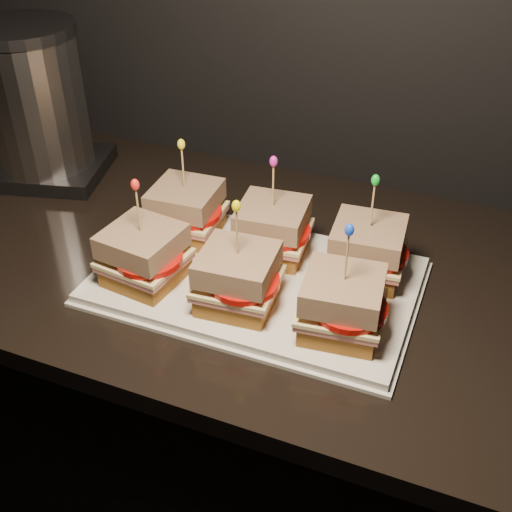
% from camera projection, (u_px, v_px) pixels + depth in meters
% --- Properties ---
extents(cabinet, '(2.64, 0.60, 0.83)m').
position_uv_depth(cabinet, '(428.00, 497.00, 1.18)').
color(cabinet, black).
rests_on(cabinet, ground).
extents(granite_slab, '(2.68, 0.64, 0.03)m').
position_uv_depth(granite_slab, '(474.00, 320.00, 0.93)').
color(granite_slab, black).
rests_on(granite_slab, cabinet).
extents(platter, '(0.47, 0.29, 0.02)m').
position_uv_depth(platter, '(256.00, 281.00, 0.97)').
color(platter, silver).
rests_on(platter, granite_slab).
extents(platter_rim, '(0.48, 0.30, 0.01)m').
position_uv_depth(platter_rim, '(256.00, 284.00, 0.97)').
color(platter_rim, silver).
rests_on(platter_rim, granite_slab).
extents(sandwich_0_bread_bot, '(0.10, 0.10, 0.03)m').
position_uv_depth(sandwich_0_bread_bot, '(187.00, 226.00, 1.05)').
color(sandwich_0_bread_bot, '#59360E').
rests_on(sandwich_0_bread_bot, platter).
extents(sandwich_0_ham, '(0.11, 0.11, 0.01)m').
position_uv_depth(sandwich_0_ham, '(187.00, 216.00, 1.04)').
color(sandwich_0_ham, '#C06666').
rests_on(sandwich_0_ham, sandwich_0_bread_bot).
extents(sandwich_0_cheese, '(0.12, 0.11, 0.01)m').
position_uv_depth(sandwich_0_cheese, '(186.00, 213.00, 1.04)').
color(sandwich_0_cheese, '#F6E096').
rests_on(sandwich_0_cheese, sandwich_0_ham).
extents(sandwich_0_tomato, '(0.10, 0.10, 0.01)m').
position_uv_depth(sandwich_0_tomato, '(191.00, 212.00, 1.03)').
color(sandwich_0_tomato, '#B90E08').
rests_on(sandwich_0_tomato, sandwich_0_cheese).
extents(sandwich_0_bread_top, '(0.11, 0.11, 0.03)m').
position_uv_depth(sandwich_0_bread_top, '(185.00, 197.00, 1.02)').
color(sandwich_0_bread_top, '#4D220C').
rests_on(sandwich_0_bread_top, sandwich_0_tomato).
extents(sandwich_0_pick, '(0.00, 0.00, 0.09)m').
position_uv_depth(sandwich_0_pick, '(183.00, 171.00, 0.99)').
color(sandwich_0_pick, tan).
rests_on(sandwich_0_pick, sandwich_0_bread_top).
extents(sandwich_0_frill, '(0.01, 0.01, 0.02)m').
position_uv_depth(sandwich_0_frill, '(181.00, 144.00, 0.97)').
color(sandwich_0_frill, yellow).
rests_on(sandwich_0_frill, sandwich_0_pick).
extents(sandwich_1_bread_bot, '(0.11, 0.11, 0.03)m').
position_uv_depth(sandwich_1_bread_bot, '(272.00, 245.00, 1.01)').
color(sandwich_1_bread_bot, '#59360E').
rests_on(sandwich_1_bread_bot, platter).
extents(sandwich_1_ham, '(0.12, 0.12, 0.01)m').
position_uv_depth(sandwich_1_ham, '(272.00, 236.00, 1.00)').
color(sandwich_1_ham, '#C06666').
rests_on(sandwich_1_ham, sandwich_1_bread_bot).
extents(sandwich_1_cheese, '(0.12, 0.12, 0.01)m').
position_uv_depth(sandwich_1_cheese, '(272.00, 232.00, 0.99)').
color(sandwich_1_cheese, '#F6E096').
rests_on(sandwich_1_cheese, sandwich_1_ham).
extents(sandwich_1_tomato, '(0.10, 0.10, 0.01)m').
position_uv_depth(sandwich_1_tomato, '(278.00, 231.00, 0.98)').
color(sandwich_1_tomato, '#B90E08').
rests_on(sandwich_1_tomato, sandwich_1_cheese).
extents(sandwich_1_bread_top, '(0.11, 0.11, 0.03)m').
position_uv_depth(sandwich_1_bread_top, '(273.00, 216.00, 0.98)').
color(sandwich_1_bread_top, '#4D220C').
rests_on(sandwich_1_bread_top, sandwich_1_tomato).
extents(sandwich_1_pick, '(0.00, 0.00, 0.09)m').
position_uv_depth(sandwich_1_pick, '(273.00, 189.00, 0.95)').
color(sandwich_1_pick, tan).
rests_on(sandwich_1_pick, sandwich_1_bread_top).
extents(sandwich_1_frill, '(0.01, 0.01, 0.02)m').
position_uv_depth(sandwich_1_frill, '(274.00, 161.00, 0.92)').
color(sandwich_1_frill, '#CE1D9F').
rests_on(sandwich_1_frill, sandwich_1_pick).
extents(sandwich_2_bread_bot, '(0.11, 0.11, 0.03)m').
position_uv_depth(sandwich_2_bread_bot, '(365.00, 266.00, 0.96)').
color(sandwich_2_bread_bot, '#59360E').
rests_on(sandwich_2_bread_bot, platter).
extents(sandwich_2_ham, '(0.12, 0.11, 0.01)m').
position_uv_depth(sandwich_2_ham, '(366.00, 256.00, 0.95)').
color(sandwich_2_ham, '#C06666').
rests_on(sandwich_2_ham, sandwich_2_bread_bot).
extents(sandwich_2_cheese, '(0.12, 0.12, 0.01)m').
position_uv_depth(sandwich_2_cheese, '(367.00, 253.00, 0.95)').
color(sandwich_2_cheese, '#F6E096').
rests_on(sandwich_2_cheese, sandwich_2_ham).
extents(sandwich_2_tomato, '(0.10, 0.10, 0.01)m').
position_uv_depth(sandwich_2_tomato, '(374.00, 252.00, 0.93)').
color(sandwich_2_tomato, '#B90E08').
rests_on(sandwich_2_tomato, sandwich_2_cheese).
extents(sandwich_2_bread_top, '(0.11, 0.11, 0.03)m').
position_uv_depth(sandwich_2_bread_top, '(369.00, 236.00, 0.93)').
color(sandwich_2_bread_top, '#4D220C').
rests_on(sandwich_2_bread_top, sandwich_2_tomato).
extents(sandwich_2_pick, '(0.00, 0.00, 0.09)m').
position_uv_depth(sandwich_2_pick, '(372.00, 208.00, 0.90)').
color(sandwich_2_pick, tan).
rests_on(sandwich_2_pick, sandwich_2_bread_top).
extents(sandwich_2_frill, '(0.01, 0.01, 0.02)m').
position_uv_depth(sandwich_2_frill, '(376.00, 180.00, 0.88)').
color(sandwich_2_frill, green).
rests_on(sandwich_2_frill, sandwich_2_pick).
extents(sandwich_3_bread_bot, '(0.11, 0.11, 0.03)m').
position_uv_depth(sandwich_3_bread_bot, '(146.00, 271.00, 0.95)').
color(sandwich_3_bread_bot, '#59360E').
rests_on(sandwich_3_bread_bot, platter).
extents(sandwich_3_ham, '(0.12, 0.12, 0.01)m').
position_uv_depth(sandwich_3_ham, '(145.00, 262.00, 0.94)').
color(sandwich_3_ham, '#C06666').
rests_on(sandwich_3_ham, sandwich_3_bread_bot).
extents(sandwich_3_cheese, '(0.12, 0.12, 0.01)m').
position_uv_depth(sandwich_3_cheese, '(144.00, 258.00, 0.94)').
color(sandwich_3_cheese, '#F6E096').
rests_on(sandwich_3_cheese, sandwich_3_ham).
extents(sandwich_3_tomato, '(0.10, 0.10, 0.01)m').
position_uv_depth(sandwich_3_tomato, '(149.00, 258.00, 0.92)').
color(sandwich_3_tomato, '#B90E08').
rests_on(sandwich_3_tomato, sandwich_3_cheese).
extents(sandwich_3_bread_top, '(0.11, 0.11, 0.03)m').
position_uv_depth(sandwich_3_bread_top, '(142.00, 241.00, 0.92)').
color(sandwich_3_bread_top, '#4D220C').
rests_on(sandwich_3_bread_top, sandwich_3_tomato).
extents(sandwich_3_pick, '(0.00, 0.00, 0.09)m').
position_uv_depth(sandwich_3_pick, '(139.00, 213.00, 0.89)').
color(sandwich_3_pick, tan).
rests_on(sandwich_3_pick, sandwich_3_bread_top).
extents(sandwich_3_frill, '(0.01, 0.01, 0.02)m').
position_uv_depth(sandwich_3_frill, '(135.00, 185.00, 0.87)').
color(sandwich_3_frill, red).
rests_on(sandwich_3_frill, sandwich_3_pick).
extents(sandwich_4_bread_bot, '(0.11, 0.11, 0.03)m').
position_uv_depth(sandwich_4_bread_bot, '(238.00, 295.00, 0.90)').
color(sandwich_4_bread_bot, '#59360E').
rests_on(sandwich_4_bread_bot, platter).
extents(sandwich_4_ham, '(0.12, 0.11, 0.01)m').
position_uv_depth(sandwich_4_ham, '(238.00, 285.00, 0.89)').
color(sandwich_4_ham, '#C06666').
rests_on(sandwich_4_ham, sandwich_4_bread_bot).
extents(sandwich_4_cheese, '(0.12, 0.12, 0.01)m').
position_uv_depth(sandwich_4_cheese, '(238.00, 281.00, 0.89)').
color(sandwich_4_cheese, '#F6E096').
rests_on(sandwich_4_cheese, sandwich_4_ham).
extents(sandwich_4_tomato, '(0.10, 0.10, 0.01)m').
position_uv_depth(sandwich_4_tomato, '(244.00, 281.00, 0.88)').
color(sandwich_4_tomato, '#B90E08').
rests_on(sandwich_4_tomato, sandwich_4_cheese).
extents(sandwich_4_bread_top, '(0.11, 0.11, 0.03)m').
position_uv_depth(sandwich_4_bread_top, '(237.00, 264.00, 0.87)').
color(sandwich_4_bread_top, '#4D220C').
rests_on(sandwich_4_bread_top, sandwich_4_tomato).
extents(sandwich_4_pick, '(0.00, 0.00, 0.09)m').
position_uv_depth(sandwich_4_pick, '(237.00, 235.00, 0.85)').
color(sandwich_4_pick, tan).
rests_on(sandwich_4_pick, sandwich_4_bread_top).
extents(sandwich_4_frill, '(0.01, 0.01, 0.02)m').
position_uv_depth(sandwich_4_frill, '(236.00, 206.00, 0.82)').
color(sandwich_4_frill, '#E9DB02').
rests_on(sandwich_4_frill, sandwich_4_pick).
extents(sandwich_5_bread_bot, '(0.11, 0.11, 0.03)m').
position_uv_depth(sandwich_5_bread_bot, '(340.00, 321.00, 0.86)').
color(sandwich_5_bread_bot, '#59360E').
rests_on(sandwich_5_bread_bot, platter).
extents(sandwich_5_ham, '(0.12, 0.12, 0.01)m').
position_uv_depth(sandwich_5_ham, '(341.00, 311.00, 0.85)').
color(sandwich_5_ham, '#C06666').
rests_on(sandwich_5_ham, sandwich_5_bread_bot).
extents(sandwich_5_cheese, '(0.12, 0.12, 0.01)m').
position_uv_depth(sandwich_5_cheese, '(342.00, 307.00, 0.84)').
color(sandwich_5_cheese, '#F6E096').
rests_on(sandwich_5_cheese, sandwich_5_ham).
extents(sandwich_5_tomato, '(0.10, 0.10, 0.01)m').
position_uv_depth(sandwich_5_tomato, '(350.00, 308.00, 0.83)').
color(sandwich_5_tomato, '#B90E08').
rests_on(sandwich_5_tomato, sandwich_5_cheese).
extents(sandwich_5_bread_top, '(0.11, 0.11, 0.03)m').
position_uv_depth(sandwich_5_bread_top, '(343.00, 290.00, 0.83)').
color(sandwich_5_bread_top, '#4D220C').
rests_on(sandwich_5_bread_top, sandwich_5_tomato).
extents(sandwich_5_pick, '(0.00, 0.00, 0.09)m').
position_uv_depth(sandwich_5_pick, '(346.00, 260.00, 0.80)').
color(sandwich_5_pick, tan).
rests_on(sandwich_5_pick, sandwich_5_bread_top).
extents(sandwich_5_frill, '(0.01, 0.01, 0.02)m').
position_uv_depth(sandwich_5_frill, '(349.00, 230.00, 0.77)').
color(sandwich_5_frill, blue).
rests_on(sandwich_5_frill, sandwich_5_pick).
extents(appliance_base, '(0.26, 0.24, 0.03)m').
position_uv_depth(appliance_base, '(48.00, 167.00, 1.26)').
color(appliance_base, '#262628').
rests_on(appliance_base, granite_slab).
extents(appliance_body, '(0.19, 0.19, 0.24)m').
position_uv_depth(appliance_body, '(34.00, 101.00, 1.18)').
color(appliance_body, silver).
rests_on(appliance_body, appliance_base).
extents(appliance_lid, '(0.20, 0.20, 0.02)m').
position_uv_depth(appliance_lid, '(19.00, 29.00, 1.10)').
color(appliance_lid, '#262628').
rests_on(appliance_lid, appliance_body).
extents(appliance, '(0.22, 0.19, 0.29)m').
position_uv_depth(appliance, '(34.00, 104.00, 1.18)').
color(appliance, silver).
rests_on(appliance, granite_slab).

